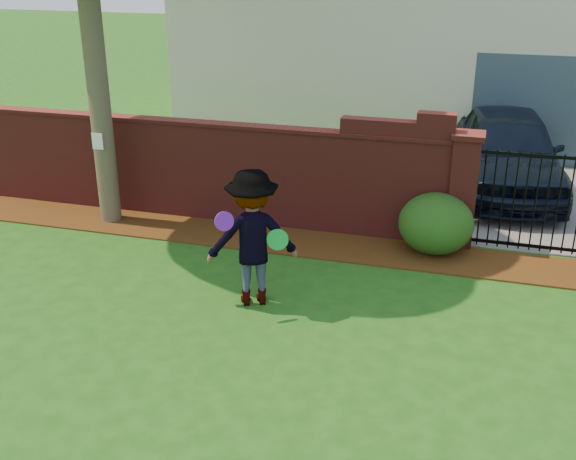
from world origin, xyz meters
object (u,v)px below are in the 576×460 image
(man, at_px, (252,239))
(frisbee_purple, at_px, (224,221))
(car, at_px, (509,155))
(frisbee_green, at_px, (278,240))

(man, height_order, frisbee_purple, man)
(frisbee_purple, bearing_deg, man, 58.95)
(car, xyz_separation_m, frisbee_purple, (-3.55, -6.01, 0.52))
(car, distance_m, man, 6.53)
(man, height_order, frisbee_green, man)
(frisbee_purple, bearing_deg, frisbee_green, 33.31)
(car, bearing_deg, frisbee_green, -125.01)
(car, height_order, frisbee_green, car)
(frisbee_green, bearing_deg, frisbee_purple, -146.69)
(frisbee_purple, distance_m, frisbee_green, 0.78)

